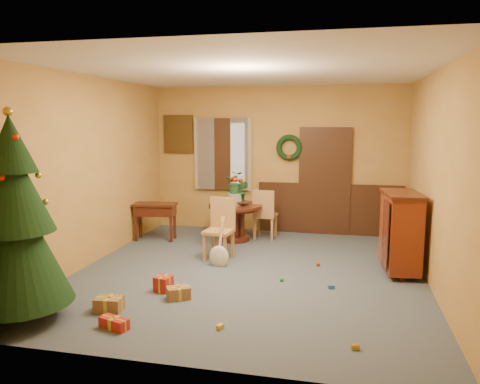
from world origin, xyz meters
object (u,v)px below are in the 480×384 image
(dining_table, at_px, (235,215))
(writing_desk, at_px, (155,212))
(christmas_tree, at_px, (16,222))
(sideboard, at_px, (401,230))
(chair_near, at_px, (220,226))

(dining_table, bearing_deg, writing_desk, -168.91)
(christmas_tree, relative_size, sideboard, 1.97)
(dining_table, distance_m, chair_near, 1.17)
(sideboard, bearing_deg, christmas_tree, -148.38)
(christmas_tree, bearing_deg, chair_near, 61.26)
(chair_near, bearing_deg, sideboard, -3.55)
(chair_near, distance_m, sideboard, 2.76)
(writing_desk, bearing_deg, chair_near, -30.28)
(christmas_tree, height_order, writing_desk, christmas_tree)
(chair_near, height_order, sideboard, sideboard)
(dining_table, relative_size, chair_near, 1.01)
(dining_table, height_order, sideboard, sideboard)
(writing_desk, height_order, sideboard, sideboard)
(dining_table, distance_m, christmas_tree, 4.31)
(chair_near, distance_m, christmas_tree, 3.27)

